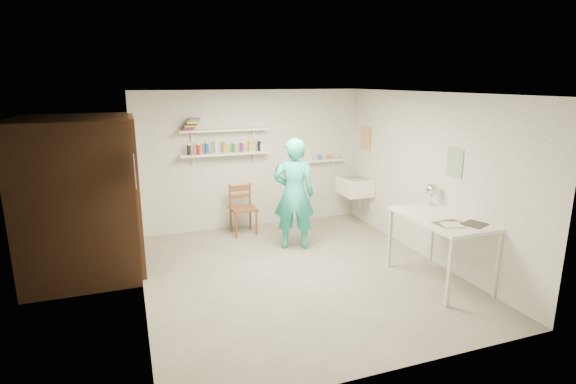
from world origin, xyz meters
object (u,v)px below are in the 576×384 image
object	(u,v)px
wooden_chair	(243,209)
work_table	(440,249)
wall_clock	(285,173)
belfast_sink	(355,186)
man	(294,194)
desk_lamp	(432,189)

from	to	relation	value
wooden_chair	work_table	size ratio (longest dim) A/B	0.67
wall_clock	work_table	size ratio (longest dim) A/B	0.24
belfast_sink	work_table	world-z (taller)	work_table
man	belfast_sink	bearing A→B (deg)	-133.39
man	wall_clock	xyz separation A→B (m)	(-0.07, 0.21, 0.29)
wall_clock	wooden_chair	world-z (taller)	wall_clock
work_table	wooden_chair	bearing A→B (deg)	125.71
belfast_sink	work_table	size ratio (longest dim) A/B	0.46
wall_clock	work_table	world-z (taller)	wall_clock
belfast_sink	wall_clock	distance (m)	1.68
belfast_sink	desk_lamp	xyz separation A→B (m)	(0.11, -2.01, 0.39)
wall_clock	belfast_sink	bearing A→B (deg)	38.89
wall_clock	work_table	bearing A→B (deg)	-35.29
wall_clock	desk_lamp	distance (m)	2.19
belfast_sink	man	world-z (taller)	man
belfast_sink	wall_clock	world-z (taller)	wall_clock
desk_lamp	belfast_sink	bearing A→B (deg)	93.04
man	desk_lamp	world-z (taller)	man
man	work_table	size ratio (longest dim) A/B	1.32
desk_lamp	wall_clock	bearing A→B (deg)	138.21
work_table	belfast_sink	bearing A→B (deg)	87.51
desk_lamp	work_table	bearing A→B (deg)	-112.42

